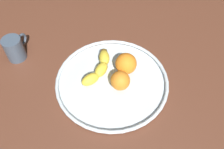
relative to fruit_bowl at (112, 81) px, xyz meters
The scene contains 6 objects.
ground_plane 2.92cm from the fruit_bowl, ahead, with size 165.47×165.47×4.00cm, color brown.
fruit_bowl is the anchor object (origin of this frame).
banana 6.49cm from the fruit_bowl, 73.77° to the left, with size 18.40×6.64×3.68cm.
orange_back_right 5.62cm from the fruit_bowl, 110.74° to the right, with size 6.50×6.50×6.50cm, color orange.
orange_center 7.81cm from the fruit_bowl, 24.89° to the right, with size 7.38×7.38×7.38cm, color orange.
ambient_mug 37.67cm from the fruit_bowl, 95.21° to the left, with size 10.57×6.90×8.98cm.
Camera 1 is at (-45.44, -20.45, 70.17)cm, focal length 39.64 mm.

